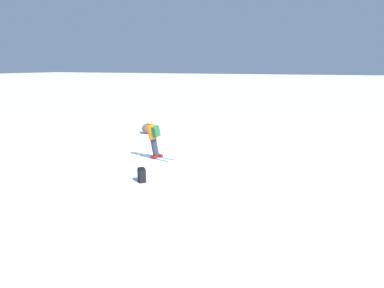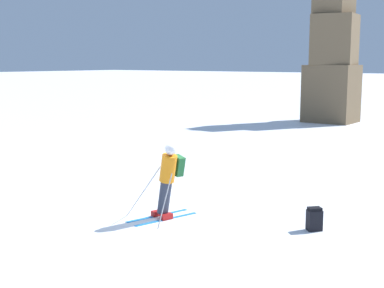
% 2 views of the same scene
% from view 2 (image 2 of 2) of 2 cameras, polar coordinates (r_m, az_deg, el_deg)
% --- Properties ---
extents(ground_plane, '(300.00, 300.00, 0.00)m').
position_cam_2_polar(ground_plane, '(12.76, -5.33, -7.37)').
color(ground_plane, white).
extents(skier, '(1.30, 1.74, 1.80)m').
position_cam_2_polar(skier, '(11.98, -2.57, -3.53)').
color(skier, '#1E7AC6').
rests_on(skier, ground).
extents(rock_pillar, '(2.79, 2.45, 9.53)m').
position_cam_2_polar(rock_pillar, '(32.39, 14.82, 9.32)').
color(rock_pillar, brown).
rests_on(rock_pillar, ground).
extents(spare_backpack, '(0.36, 0.37, 0.50)m').
position_cam_2_polar(spare_backpack, '(11.70, 12.92, -7.81)').
color(spare_backpack, black).
rests_on(spare_backpack, ground).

